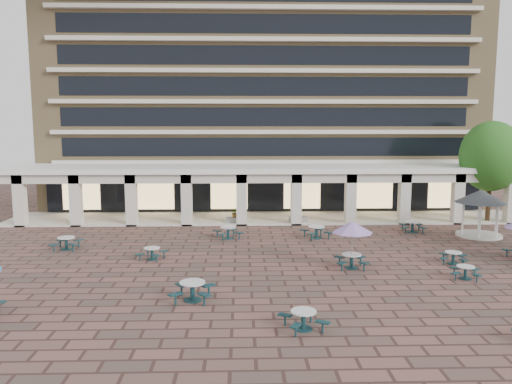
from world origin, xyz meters
TOP-DOWN VIEW (x-y plane):
  - ground at (0.00, 0.00)m, footprint 120.00×120.00m
  - apartment_building at (0.00, 25.47)m, footprint 40.00×15.50m
  - retail_arcade at (0.00, 14.80)m, footprint 42.00×6.60m
  - picnic_table_0 at (-4.29, -4.39)m, footprint 2.03×2.03m
  - picnic_table_1 at (0.21, -7.67)m, footprint 1.94×1.94m
  - picnic_table_5 at (-7.29, 2.50)m, footprint 1.82×1.82m
  - picnic_table_6 at (3.82, 0.39)m, footprint 2.20×2.20m
  - picnic_table_7 at (9.68, 1.08)m, footprint 1.85×1.85m
  - picnic_table_8 at (-13.02, 4.96)m, footprint 1.79×1.79m
  - picnic_table_9 at (2.99, 7.60)m, footprint 2.21×2.21m
  - picnic_table_10 at (9.14, -1.65)m, footprint 1.77×1.77m
  - picnic_table_12 at (-3.04, 7.73)m, footprint 2.17×2.17m
  - picnic_table_13 at (10.20, 9.29)m, footprint 1.97×1.97m
  - gazebo at (14.44, 7.99)m, footprint 3.46×3.46m
  - tree_east_c at (17.56, 13.05)m, footprint 4.82×4.82m
  - planter_left at (-2.61, 12.90)m, footprint 1.50×0.68m
  - planter_right at (2.37, 12.90)m, footprint 1.50×0.81m

SIDE VIEW (x-z plane):
  - ground at x=0.00m, z-range 0.00..0.00m
  - picnic_table_10 at x=9.14m, z-range 0.06..0.73m
  - picnic_table_7 at x=9.68m, z-range 0.07..0.75m
  - picnic_table_5 at x=-7.29m, z-range 0.07..0.76m
  - picnic_table_1 at x=0.21m, z-range 0.07..0.81m
  - picnic_table_8 at x=-13.02m, z-range 0.08..0.86m
  - picnic_table_12 at x=-3.04m, z-range 0.08..0.89m
  - picnic_table_13 at x=10.20m, z-range 0.08..0.89m
  - picnic_table_9 at x=2.99m, z-range 0.08..0.93m
  - picnic_table_0 at x=-4.29m, z-range 0.08..0.94m
  - planter_left at x=-2.61m, z-range -0.11..1.17m
  - planter_right at x=2.37m, z-range -0.09..1.27m
  - picnic_table_6 at x=3.82m, z-range 0.89..3.42m
  - gazebo at x=14.44m, z-range 0.82..4.03m
  - retail_arcade at x=0.00m, z-range 0.80..5.20m
  - tree_east_c at x=17.56m, z-range 1.23..9.26m
  - apartment_building at x=0.00m, z-range 0.00..25.20m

